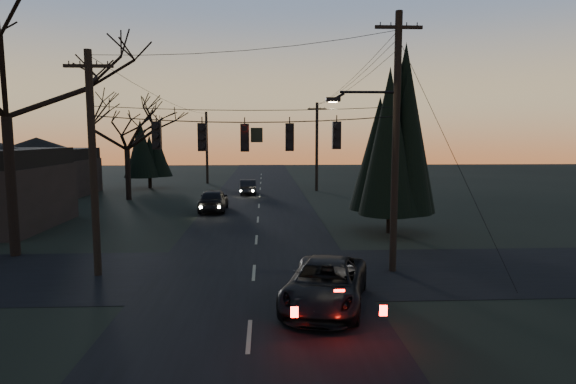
{
  "coord_description": "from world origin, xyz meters",
  "views": [
    {
      "loc": [
        0.44,
        -8.39,
        5.36
      ],
      "look_at": [
        1.23,
        7.82,
        3.45
      ],
      "focal_mm": 30.0,
      "sensor_mm": 36.0,
      "label": 1
    }
  ],
  "objects_px": {
    "bare_tree_left": "(2,59)",
    "suv_near": "(326,284)",
    "sedan_oncoming_a": "(213,200)",
    "sedan_oncoming_b": "(248,187)",
    "utility_pole_far_r": "(316,191)",
    "utility_pole_far_l": "(208,183)",
    "evergreen_right": "(392,142)",
    "utility_pole_left": "(98,275)",
    "utility_pole_right": "(392,271)"
  },
  "relations": [
    {
      "from": "bare_tree_left",
      "to": "suv_near",
      "type": "height_order",
      "value": "bare_tree_left"
    },
    {
      "from": "sedan_oncoming_a",
      "to": "sedan_oncoming_b",
      "type": "relative_size",
      "value": 1.17
    },
    {
      "from": "sedan_oncoming_a",
      "to": "bare_tree_left",
      "type": "bearing_deg",
      "value": 58.83
    },
    {
      "from": "utility_pole_far_r",
      "to": "utility_pole_far_l",
      "type": "height_order",
      "value": "utility_pole_far_r"
    },
    {
      "from": "utility_pole_far_l",
      "to": "evergreen_right",
      "type": "bearing_deg",
      "value": -64.93
    },
    {
      "from": "utility_pole_far_r",
      "to": "evergreen_right",
      "type": "xyz_separation_m",
      "value": [
        1.83,
        -20.51,
        5.03
      ]
    },
    {
      "from": "utility_pole_far_r",
      "to": "sedan_oncoming_b",
      "type": "height_order",
      "value": "utility_pole_far_r"
    },
    {
      "from": "utility_pole_far_r",
      "to": "utility_pole_far_l",
      "type": "distance_m",
      "value": 14.01
    },
    {
      "from": "utility_pole_far_r",
      "to": "bare_tree_left",
      "type": "relative_size",
      "value": 0.69
    },
    {
      "from": "suv_near",
      "to": "sedan_oncoming_b",
      "type": "distance_m",
      "value": 29.71
    },
    {
      "from": "utility_pole_left",
      "to": "bare_tree_left",
      "type": "bearing_deg",
      "value": 145.38
    },
    {
      "from": "bare_tree_left",
      "to": "sedan_oncoming_b",
      "type": "height_order",
      "value": "bare_tree_left"
    },
    {
      "from": "sedan_oncoming_b",
      "to": "sedan_oncoming_a",
      "type": "bearing_deg",
      "value": 74.33
    },
    {
      "from": "utility_pole_far_l",
      "to": "bare_tree_left",
      "type": "bearing_deg",
      "value": -98.25
    },
    {
      "from": "suv_near",
      "to": "sedan_oncoming_a",
      "type": "bearing_deg",
      "value": 120.74
    },
    {
      "from": "utility_pole_left",
      "to": "evergreen_right",
      "type": "distance_m",
      "value": 16.1
    },
    {
      "from": "utility_pole_far_l",
      "to": "suv_near",
      "type": "relative_size",
      "value": 1.57
    },
    {
      "from": "utility_pole_far_r",
      "to": "utility_pole_right",
      "type": "bearing_deg",
      "value": -90.0
    },
    {
      "from": "sedan_oncoming_a",
      "to": "suv_near",
      "type": "bearing_deg",
      "value": 106.05
    },
    {
      "from": "bare_tree_left",
      "to": "sedan_oncoming_a",
      "type": "distance_m",
      "value": 16.49
    },
    {
      "from": "utility_pole_far_r",
      "to": "sedan_oncoming_b",
      "type": "xyz_separation_m",
      "value": [
        -6.62,
        -2.28,
        0.66
      ]
    },
    {
      "from": "suv_near",
      "to": "utility_pole_left",
      "type": "bearing_deg",
      "value": 170.43
    },
    {
      "from": "utility_pole_far_l",
      "to": "sedan_oncoming_b",
      "type": "bearing_deg",
      "value": -64.61
    },
    {
      "from": "utility_pole_right",
      "to": "utility_pole_left",
      "type": "bearing_deg",
      "value": 180.0
    },
    {
      "from": "utility_pole_left",
      "to": "utility_pole_far_r",
      "type": "distance_m",
      "value": 30.27
    },
    {
      "from": "bare_tree_left",
      "to": "sedan_oncoming_b",
      "type": "xyz_separation_m",
      "value": [
        9.62,
        22.45,
        -7.96
      ]
    },
    {
      "from": "utility_pole_right",
      "to": "bare_tree_left",
      "type": "xyz_separation_m",
      "value": [
        -16.25,
        3.28,
        8.62
      ]
    },
    {
      "from": "utility_pole_far_l",
      "to": "sedan_oncoming_b",
      "type": "xyz_separation_m",
      "value": [
        4.88,
        -10.28,
        0.66
      ]
    },
    {
      "from": "utility_pole_right",
      "to": "utility_pole_far_l",
      "type": "bearing_deg",
      "value": 107.72
    },
    {
      "from": "utility_pole_far_l",
      "to": "suv_near",
      "type": "bearing_deg",
      "value": -78.16
    },
    {
      "from": "evergreen_right",
      "to": "sedan_oncoming_b",
      "type": "relative_size",
      "value": 2.22
    },
    {
      "from": "utility_pole_far_r",
      "to": "suv_near",
      "type": "distance_m",
      "value": 31.95
    },
    {
      "from": "utility_pole_right",
      "to": "utility_pole_far_l",
      "type": "distance_m",
      "value": 37.79
    },
    {
      "from": "utility_pole_far_l",
      "to": "sedan_oncoming_a",
      "type": "xyz_separation_m",
      "value": [
        2.8,
        -20.32,
        0.8
      ]
    },
    {
      "from": "utility_pole_far_r",
      "to": "suv_near",
      "type": "xyz_separation_m",
      "value": [
        -3.16,
        -31.79,
        0.71
      ]
    },
    {
      "from": "utility_pole_far_r",
      "to": "bare_tree_left",
      "type": "height_order",
      "value": "bare_tree_left"
    },
    {
      "from": "evergreen_right",
      "to": "sedan_oncoming_b",
      "type": "distance_m",
      "value": 20.57
    },
    {
      "from": "sedan_oncoming_a",
      "to": "sedan_oncoming_b",
      "type": "distance_m",
      "value": 10.26
    },
    {
      "from": "utility_pole_left",
      "to": "evergreen_right",
      "type": "xyz_separation_m",
      "value": [
        13.33,
        7.49,
        5.03
      ]
    },
    {
      "from": "bare_tree_left",
      "to": "suv_near",
      "type": "bearing_deg",
      "value": -28.36
    },
    {
      "from": "suv_near",
      "to": "sedan_oncoming_a",
      "type": "height_order",
      "value": "sedan_oncoming_a"
    },
    {
      "from": "sedan_oncoming_b",
      "to": "utility_pole_far_r",
      "type": "bearing_deg",
      "value": -165.02
    },
    {
      "from": "utility_pole_left",
      "to": "utility_pole_far_l",
      "type": "distance_m",
      "value": 36.0
    },
    {
      "from": "utility_pole_left",
      "to": "utility_pole_right",
      "type": "bearing_deg",
      "value": 0.0
    },
    {
      "from": "utility_pole_right",
      "to": "utility_pole_far_r",
      "type": "height_order",
      "value": "utility_pole_right"
    },
    {
      "from": "evergreen_right",
      "to": "utility_pole_far_l",
      "type": "bearing_deg",
      "value": 115.07
    },
    {
      "from": "bare_tree_left",
      "to": "suv_near",
      "type": "relative_size",
      "value": 2.43
    },
    {
      "from": "utility_pole_far_r",
      "to": "utility_pole_left",
      "type": "bearing_deg",
      "value": -112.33
    },
    {
      "from": "utility_pole_far_r",
      "to": "sedan_oncoming_a",
      "type": "xyz_separation_m",
      "value": [
        -8.7,
        -12.32,
        0.8
      ]
    },
    {
      "from": "utility_pole_left",
      "to": "sedan_oncoming_a",
      "type": "xyz_separation_m",
      "value": [
        2.8,
        15.68,
        0.8
      ]
    }
  ]
}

